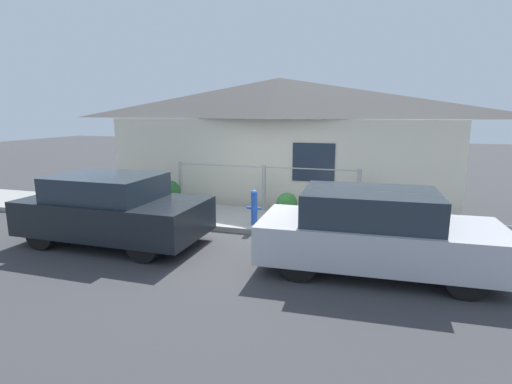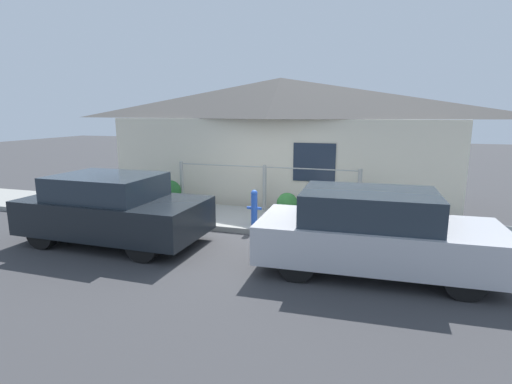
% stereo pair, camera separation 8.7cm
% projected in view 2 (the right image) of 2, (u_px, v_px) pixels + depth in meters
% --- Properties ---
extents(ground_plane, '(60.00, 60.00, 0.00)m').
position_uv_depth(ground_plane, '(241.00, 234.00, 8.81)').
color(ground_plane, '#38383A').
extents(sidewalk, '(24.00, 1.99, 0.12)m').
position_uv_depth(sidewalk, '(255.00, 220.00, 9.73)').
color(sidewalk, gray).
rests_on(sidewalk, ground_plane).
extents(house, '(10.02, 2.23, 3.60)m').
position_uv_depth(house, '(279.00, 105.00, 11.35)').
color(house, beige).
rests_on(house, ground_plane).
extents(fence, '(4.90, 0.10, 1.18)m').
position_uv_depth(fence, '(265.00, 185.00, 10.38)').
color(fence, '#999993').
rests_on(fence, sidewalk).
extents(car_left, '(3.70, 1.82, 1.40)m').
position_uv_depth(car_left, '(113.00, 209.00, 8.11)').
color(car_left, black).
rests_on(car_left, ground_plane).
extents(car_right, '(3.96, 1.83, 1.38)m').
position_uv_depth(car_right, '(374.00, 232.00, 6.60)').
color(car_right, '#B7B7BC').
rests_on(car_right, ground_plane).
extents(fire_hydrant, '(0.34, 0.15, 0.80)m').
position_uv_depth(fire_hydrant, '(254.00, 207.00, 9.01)').
color(fire_hydrant, blue).
rests_on(fire_hydrant, sidewalk).
extents(potted_plant_near_hydrant, '(0.51, 0.51, 0.61)m').
position_uv_depth(potted_plant_near_hydrant, '(287.00, 204.00, 9.62)').
color(potted_plant_near_hydrant, '#9E5638').
rests_on(potted_plant_near_hydrant, sidewalk).
extents(potted_plant_by_fence, '(0.60, 0.60, 0.69)m').
position_uv_depth(potted_plant_by_fence, '(170.00, 192.00, 10.92)').
color(potted_plant_by_fence, slate).
rests_on(potted_plant_by_fence, sidewalk).
extents(potted_plant_corner, '(0.37, 0.37, 0.53)m').
position_uv_depth(potted_plant_corner, '(363.00, 209.00, 9.23)').
color(potted_plant_corner, slate).
rests_on(potted_plant_corner, sidewalk).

